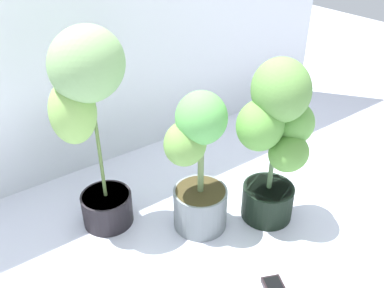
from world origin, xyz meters
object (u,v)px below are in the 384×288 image
Objects in this scene: potted_plant_center at (198,164)px; hygrometer_box at (273,285)px; potted_plant_front_right at (276,134)px; potted_plant_back_left at (89,110)px.

potted_plant_center reaches higher than hygrometer_box.
potted_plant_center is (-0.32, 0.15, -0.12)m from potted_plant_front_right.
potted_plant_back_left is 9.15× the size of hygrometer_box.
potted_plant_center is at bearing 117.29° from hygrometer_box.
potted_plant_front_right is at bearing 72.75° from hygrometer_box.
potted_plant_front_right is 7.77× the size of hygrometer_box.
hygrometer_box is (-0.29, -0.33, -0.46)m from potted_plant_front_right.
potted_plant_center is (0.35, -0.28, -0.26)m from potted_plant_back_left.
potted_plant_front_right is at bearing -25.95° from potted_plant_center.
potted_plant_back_left is at bearing 140.49° from hygrometer_box.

